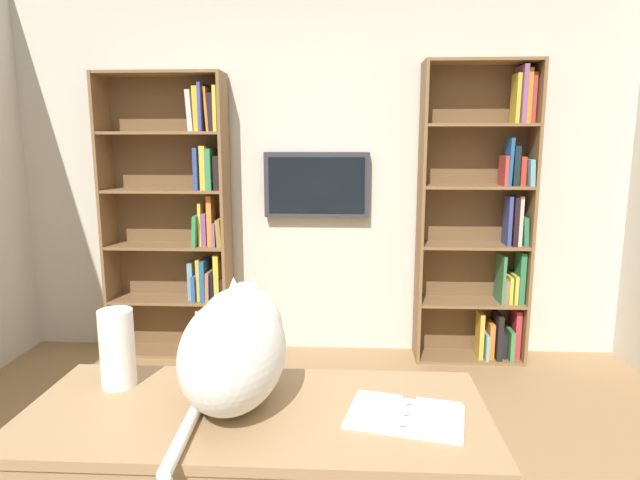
# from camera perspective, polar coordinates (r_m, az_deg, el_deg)

# --- Properties ---
(wall_back) EXTENTS (4.52, 0.06, 2.70)m
(wall_back) POSITION_cam_1_polar(r_m,az_deg,el_deg) (4.00, -0.04, 7.32)
(wall_back) COLOR beige
(wall_back) RESTS_ON ground
(bookshelf_left) EXTENTS (0.77, 0.28, 2.09)m
(bookshelf_left) POSITION_cam_1_polar(r_m,az_deg,el_deg) (3.98, 17.03, 1.79)
(bookshelf_left) COLOR brown
(bookshelf_left) RESTS_ON ground
(bookshelf_right) EXTENTS (0.89, 0.28, 2.03)m
(bookshelf_right) POSITION_cam_1_polar(r_m,az_deg,el_deg) (4.04, -14.14, 1.84)
(bookshelf_right) COLOR brown
(bookshelf_right) RESTS_ON ground
(wall_mounted_tv) EXTENTS (0.76, 0.07, 0.47)m
(wall_mounted_tv) POSITION_cam_1_polar(r_m,az_deg,el_deg) (3.92, -0.35, 5.82)
(wall_mounted_tv) COLOR #333338
(desk) EXTENTS (1.38, 0.59, 0.77)m
(desk) POSITION_cam_1_polar(r_m,az_deg,el_deg) (1.75, -6.78, -21.23)
(desk) COLOR #A37F56
(desk) RESTS_ON ground
(cat) EXTENTS (0.31, 0.66, 0.35)m
(cat) POSITION_cam_1_polar(r_m,az_deg,el_deg) (1.71, -8.85, -10.72)
(cat) COLOR white
(cat) RESTS_ON desk
(open_binder) EXTENTS (0.37, 0.29, 0.02)m
(open_binder) POSITION_cam_1_polar(r_m,az_deg,el_deg) (1.67, 8.95, -17.70)
(open_binder) COLOR white
(open_binder) RESTS_ON desk
(paper_towel_roll) EXTENTS (0.11, 0.11, 0.26)m
(paper_towel_roll) POSITION_cam_1_polar(r_m,az_deg,el_deg) (1.91, -20.53, -10.60)
(paper_towel_roll) COLOR white
(paper_towel_roll) RESTS_ON desk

